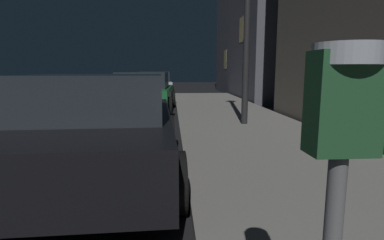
% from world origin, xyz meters
% --- Properties ---
extents(parking_meter, '(0.19, 0.19, 1.41)m').
position_xyz_m(parking_meter, '(4.31, 0.46, 1.21)').
color(parking_meter, '#59595B').
rests_on(parking_meter, sidewalk).
extents(car_black, '(2.24, 4.26, 1.43)m').
position_xyz_m(car_black, '(2.85, 3.85, 0.70)').
color(car_black, black).
rests_on(car_black, ground).
extents(car_green, '(2.23, 4.28, 1.43)m').
position_xyz_m(car_green, '(2.85, 10.69, 0.72)').
color(car_green, '#19592D').
rests_on(car_green, ground).
extents(car_silver, '(2.23, 4.14, 1.43)m').
position_xyz_m(car_silver, '(2.85, 17.30, 0.71)').
color(car_silver, '#B7B7BF').
rests_on(car_silver, ground).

